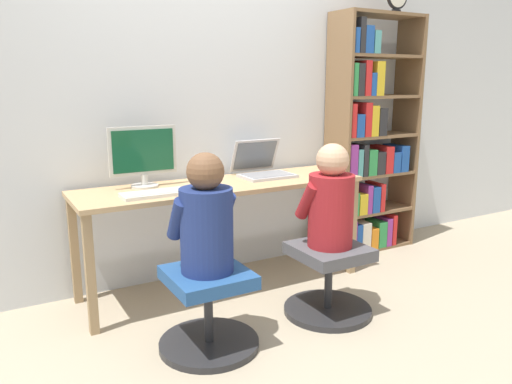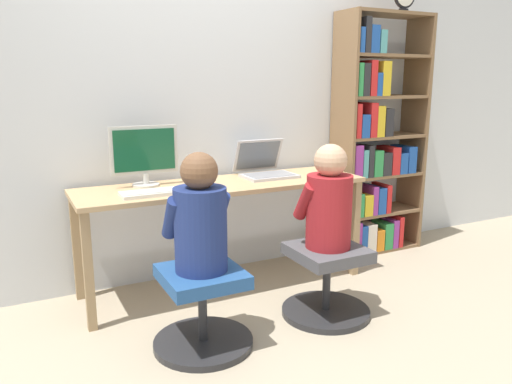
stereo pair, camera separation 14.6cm
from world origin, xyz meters
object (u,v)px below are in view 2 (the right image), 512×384
object	(u,v)px
office_chair_right	(327,280)
person_at_monitor	(200,219)
keyboard	(153,193)
person_at_laptop	(329,202)
laptop	(266,169)
bookshelf	(374,148)
office_chair_left	(203,308)
desktop_monitor	(145,155)

from	to	relation	value
office_chair_right	person_at_monitor	world-z (taller)	person_at_monitor
keyboard	person_at_laptop	xyz separation A→B (m)	(0.89, -0.55, -0.04)
laptop	bookshelf	xyz separation A→B (m)	(1.00, 0.03, 0.08)
person_at_monitor	bookshelf	size ratio (longest dim) A/B	0.32
office_chair_left	office_chair_right	size ratio (longest dim) A/B	1.00
person_at_monitor	desktop_monitor	bearing A→B (deg)	94.06
desktop_monitor	person_at_monitor	world-z (taller)	desktop_monitor
laptop	person_at_monitor	bearing A→B (deg)	-135.47
desktop_monitor	office_chair_left	size ratio (longest dim) A/B	0.81
desktop_monitor	laptop	distance (m)	0.87
desktop_monitor	keyboard	xyz separation A→B (m)	(-0.03, -0.27, -0.19)
desktop_monitor	keyboard	size ratio (longest dim) A/B	1.14
keyboard	office_chair_left	world-z (taller)	keyboard
office_chair_left	bookshelf	xyz separation A→B (m)	(1.79, 0.82, 0.64)
desktop_monitor	person_at_laptop	bearing A→B (deg)	-43.66
office_chair_right	person_at_laptop	xyz separation A→B (m)	(0.00, 0.00, 0.48)
laptop	person_at_laptop	xyz separation A→B (m)	(0.01, -0.77, -0.08)
desktop_monitor	bookshelf	size ratio (longest dim) A/B	0.23
person_at_laptop	bookshelf	xyz separation A→B (m)	(0.99, 0.80, 0.16)
office_chair_left	bookshelf	bearing A→B (deg)	24.44
person_at_monitor	laptop	bearing A→B (deg)	44.53
keyboard	person_at_monitor	size ratio (longest dim) A/B	0.62
office_chair_right	bookshelf	bearing A→B (deg)	39.08
laptop	person_at_laptop	world-z (taller)	person_at_laptop
bookshelf	person_at_monitor	bearing A→B (deg)	-155.67
desktop_monitor	person_at_laptop	distance (m)	1.21
desktop_monitor	bookshelf	xyz separation A→B (m)	(1.85, -0.02, -0.07)
office_chair_left	office_chair_right	bearing A→B (deg)	0.57
keyboard	person_at_laptop	size ratio (longest dim) A/B	0.62
desktop_monitor	bookshelf	distance (m)	1.85
keyboard	laptop	bearing A→B (deg)	14.25
keyboard	office_chair_left	xyz separation A→B (m)	(0.09, -0.56, -0.52)
keyboard	person_at_monitor	bearing A→B (deg)	-81.10
keyboard	office_chair_right	distance (m)	1.17
office_chair_right	person_at_monitor	xyz separation A→B (m)	(-0.80, -0.00, 0.49)
desktop_monitor	person_at_laptop	size ratio (longest dim) A/B	0.71
bookshelf	person_at_laptop	bearing A→B (deg)	-141.06
office_chair_right	person_at_monitor	distance (m)	0.94
office_chair_left	person_at_monitor	bearing A→B (deg)	90.00
office_chair_left	laptop	bearing A→B (deg)	44.69
desktop_monitor	office_chair_left	bearing A→B (deg)	-85.96
person_at_laptop	bookshelf	distance (m)	1.29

